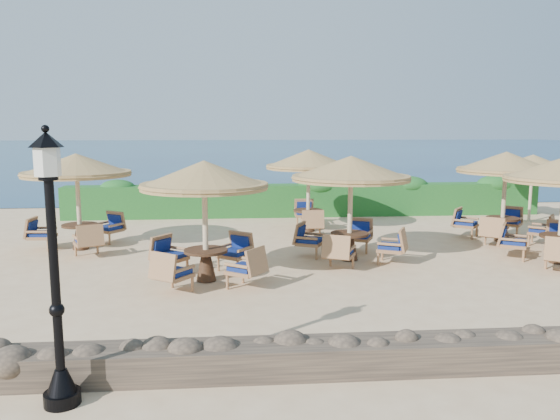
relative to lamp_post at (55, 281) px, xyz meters
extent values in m
plane|color=#DDBB8C|center=(4.80, 6.80, -1.55)|extent=(120.00, 120.00, 0.00)
plane|color=navy|center=(4.80, 76.80, -1.55)|extent=(160.00, 160.00, 0.00)
cube|color=#1A511F|center=(4.80, 14.00, -0.95)|extent=(18.00, 0.90, 1.20)
cube|color=brown|center=(4.80, 0.60, -1.33)|extent=(15.00, 0.65, 0.44)
cylinder|color=black|center=(0.00, 0.00, -1.47)|extent=(0.44, 0.44, 0.16)
cone|color=black|center=(0.00, 0.00, -1.25)|extent=(0.36, 0.36, 0.30)
cylinder|color=black|center=(0.00, 0.00, 0.00)|extent=(0.11, 0.11, 2.40)
cylinder|color=silver|center=(0.00, 0.00, 1.43)|extent=(0.30, 0.30, 0.36)
cone|color=black|center=(0.00, 0.00, 1.67)|extent=(0.40, 0.40, 0.18)
cylinder|color=beige|center=(12.60, 12.00, -0.45)|extent=(0.10, 0.10, 2.20)
cone|color=olive|center=(12.60, 12.00, 0.63)|extent=(2.30, 2.30, 0.45)
cylinder|color=beige|center=(1.48, 5.31, -0.35)|extent=(0.12, 0.12, 2.40)
cone|color=olive|center=(1.48, 5.31, 0.83)|extent=(2.79, 2.79, 0.55)
cylinder|color=olive|center=(1.48, 5.31, 0.55)|extent=(2.74, 2.74, 0.14)
cylinder|color=#402717|center=(1.48, 5.31, -0.87)|extent=(0.96, 0.96, 0.06)
cone|color=#402717|center=(1.48, 5.31, -1.22)|extent=(0.44, 0.44, 0.64)
cylinder|color=beige|center=(5.01, 6.93, -0.35)|extent=(0.12, 0.12, 2.40)
cone|color=olive|center=(5.01, 6.93, 0.83)|extent=(3.00, 3.00, 0.55)
cylinder|color=olive|center=(5.01, 6.93, 0.55)|extent=(2.94, 2.94, 0.14)
cylinder|color=#402717|center=(5.01, 6.93, -0.87)|extent=(0.96, 0.96, 0.06)
cone|color=#402717|center=(5.01, 6.93, -1.22)|extent=(0.44, 0.44, 0.64)
cylinder|color=#402717|center=(10.15, 6.19, -0.87)|extent=(0.96, 0.96, 0.06)
cone|color=#402717|center=(10.15, 6.19, -1.22)|extent=(0.44, 0.44, 0.64)
cylinder|color=beige|center=(-2.16, 8.76, -0.35)|extent=(0.12, 0.12, 2.40)
cone|color=olive|center=(-2.16, 8.76, 0.83)|extent=(2.94, 2.94, 0.55)
cylinder|color=olive|center=(-2.16, 8.76, 0.55)|extent=(2.88, 2.88, 0.14)
cylinder|color=#402717|center=(-2.16, 8.76, -0.87)|extent=(0.96, 0.96, 0.06)
cone|color=#402717|center=(-2.16, 8.76, -1.22)|extent=(0.44, 0.44, 0.64)
cylinder|color=beige|center=(4.48, 10.88, -0.35)|extent=(0.12, 0.12, 2.40)
cone|color=olive|center=(4.48, 10.88, 0.83)|extent=(2.75, 2.75, 0.55)
cylinder|color=olive|center=(4.48, 10.88, 0.55)|extent=(2.70, 2.70, 0.14)
cylinder|color=#402717|center=(4.48, 10.88, -0.87)|extent=(0.96, 0.96, 0.06)
cone|color=#402717|center=(4.48, 10.88, -1.22)|extent=(0.44, 0.44, 0.64)
cylinder|color=beige|center=(10.03, 8.89, -0.35)|extent=(0.12, 0.12, 2.40)
cone|color=olive|center=(10.03, 8.89, 0.83)|extent=(2.82, 2.82, 0.55)
cylinder|color=olive|center=(10.03, 8.89, 0.55)|extent=(2.76, 2.76, 0.14)
cylinder|color=#402717|center=(10.03, 8.89, -0.87)|extent=(0.96, 0.96, 0.06)
cone|color=#402717|center=(10.03, 8.89, -1.22)|extent=(0.44, 0.44, 0.64)
camera|label=1|loc=(2.14, -6.44, 1.81)|focal=35.00mm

